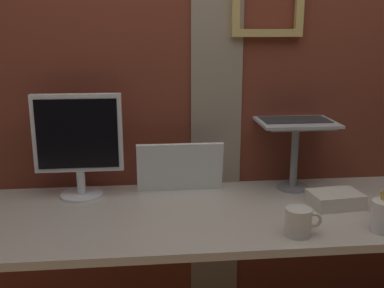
# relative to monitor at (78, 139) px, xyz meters

# --- Properties ---
(brick_wall_back) EXTENTS (3.47, 0.16, 2.69)m
(brick_wall_back) POSITION_rel_monitor_xyz_m (0.55, 0.18, 0.31)
(brick_wall_back) COLOR brown
(brick_wall_back) RESTS_ON ground_plane
(desk) EXTENTS (2.31, 0.68, 0.78)m
(desk) POSITION_rel_monitor_xyz_m (0.46, -0.22, -0.32)
(desk) COLOR beige
(desk) RESTS_ON ground_plane
(monitor) EXTENTS (0.37, 0.18, 0.44)m
(monitor) POSITION_rel_monitor_xyz_m (0.00, 0.00, 0.00)
(monitor) COLOR white
(monitor) RESTS_ON desk
(laptop_stand) EXTENTS (0.28, 0.22, 0.30)m
(laptop_stand) POSITION_rel_monitor_xyz_m (0.93, 0.00, -0.05)
(laptop_stand) COLOR gray
(laptop_stand) RESTS_ON desk
(laptop) EXTENTS (0.33, 0.33, 0.24)m
(laptop) POSITION_rel_monitor_xyz_m (0.93, 0.08, 0.11)
(laptop) COLOR #ADB2B7
(laptop) RESTS_ON laptop_stand
(whiteboard_panel) EXTENTS (0.38, 0.05, 0.22)m
(whiteboard_panel) POSITION_rel_monitor_xyz_m (0.43, 0.02, -0.14)
(whiteboard_panel) COLOR white
(whiteboard_panel) RESTS_ON desk
(pen_cup) EXTENTS (0.09, 0.09, 0.17)m
(pen_cup) POSITION_rel_monitor_xyz_m (1.11, -0.46, -0.19)
(pen_cup) COLOR white
(pen_cup) RESTS_ON desk
(coffee_mug) EXTENTS (0.13, 0.09, 0.10)m
(coffee_mug) POSITION_rel_monitor_xyz_m (0.80, -0.46, -0.20)
(coffee_mug) COLOR silver
(coffee_mug) RESTS_ON desk
(paper_clutter_stack) EXTENTS (0.21, 0.16, 0.06)m
(paper_clutter_stack) POSITION_rel_monitor_xyz_m (1.03, -0.22, -0.22)
(paper_clutter_stack) COLOR silver
(paper_clutter_stack) RESTS_ON desk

